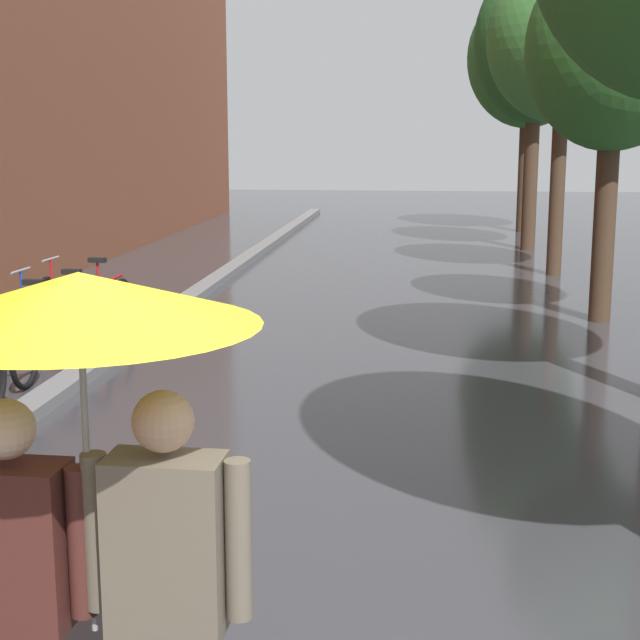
{
  "coord_description": "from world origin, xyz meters",
  "views": [
    {
      "loc": [
        0.35,
        -2.66,
        2.53
      ],
      "look_at": [
        -0.31,
        3.35,
        1.35
      ],
      "focal_mm": 54.11,
      "sensor_mm": 36.0,
      "label": 1
    }
  ],
  "objects_px": {
    "street_tree_3": "(564,42)",
    "parked_bicycle_7": "(84,302)",
    "street_tree_4": "(536,44)",
    "couple_under_umbrella": "(87,460)",
    "parked_bicycle_6": "(58,318)",
    "parked_bicycle_5": "(19,331)",
    "street_tree_2": "(614,51)",
    "street_tree_5": "(529,58)"
  },
  "relations": [
    {
      "from": "street_tree_4",
      "to": "street_tree_5",
      "type": "distance_m",
      "value": 3.95
    },
    {
      "from": "street_tree_4",
      "to": "street_tree_5",
      "type": "height_order",
      "value": "street_tree_5"
    },
    {
      "from": "parked_bicycle_5",
      "to": "couple_under_umbrella",
      "type": "height_order",
      "value": "couple_under_umbrella"
    },
    {
      "from": "street_tree_3",
      "to": "parked_bicycle_7",
      "type": "relative_size",
      "value": 4.9
    },
    {
      "from": "parked_bicycle_5",
      "to": "parked_bicycle_7",
      "type": "distance_m",
      "value": 1.86
    },
    {
      "from": "street_tree_2",
      "to": "parked_bicycle_6",
      "type": "relative_size",
      "value": 4.44
    },
    {
      "from": "street_tree_4",
      "to": "parked_bicycle_6",
      "type": "distance_m",
      "value": 13.06
    },
    {
      "from": "couple_under_umbrella",
      "to": "parked_bicycle_6",
      "type": "bearing_deg",
      "value": 112.35
    },
    {
      "from": "street_tree_2",
      "to": "street_tree_4",
      "type": "relative_size",
      "value": 0.81
    },
    {
      "from": "street_tree_4",
      "to": "couple_under_umbrella",
      "type": "xyz_separation_m",
      "value": [
        -3.33,
        -18.34,
        -2.92
      ]
    },
    {
      "from": "street_tree_5",
      "to": "parked_bicycle_5",
      "type": "xyz_separation_m",
      "value": [
        -6.88,
        -15.36,
        -3.96
      ]
    },
    {
      "from": "street_tree_5",
      "to": "parked_bicycle_7",
      "type": "distance_m",
      "value": 15.63
    },
    {
      "from": "street_tree_3",
      "to": "street_tree_4",
      "type": "bearing_deg",
      "value": 91.29
    },
    {
      "from": "street_tree_4",
      "to": "parked_bicycle_5",
      "type": "bearing_deg",
      "value": -120.18
    },
    {
      "from": "street_tree_3",
      "to": "parked_bicycle_7",
      "type": "bearing_deg",
      "value": -139.14
    },
    {
      "from": "parked_bicycle_5",
      "to": "parked_bicycle_7",
      "type": "height_order",
      "value": "same"
    },
    {
      "from": "street_tree_2",
      "to": "street_tree_3",
      "type": "bearing_deg",
      "value": 91.06
    },
    {
      "from": "parked_bicycle_5",
      "to": "street_tree_3",
      "type": "bearing_deg",
      "value": 48.53
    },
    {
      "from": "street_tree_2",
      "to": "street_tree_4",
      "type": "distance_m",
      "value": 8.16
    },
    {
      "from": "street_tree_5",
      "to": "parked_bicycle_6",
      "type": "relative_size",
      "value": 5.49
    },
    {
      "from": "parked_bicycle_5",
      "to": "street_tree_2",
      "type": "bearing_deg",
      "value": 25.85
    },
    {
      "from": "street_tree_2",
      "to": "street_tree_4",
      "type": "height_order",
      "value": "street_tree_4"
    },
    {
      "from": "street_tree_5",
      "to": "parked_bicycle_6",
      "type": "xyz_separation_m",
      "value": [
        -6.76,
        -14.54,
        -3.96
      ]
    },
    {
      "from": "street_tree_3",
      "to": "street_tree_5",
      "type": "distance_m",
      "value": 7.75
    },
    {
      "from": "street_tree_4",
      "to": "couple_under_umbrella",
      "type": "relative_size",
      "value": 2.92
    },
    {
      "from": "street_tree_3",
      "to": "parked_bicycle_7",
      "type": "height_order",
      "value": "street_tree_3"
    },
    {
      "from": "couple_under_umbrella",
      "to": "street_tree_2",
      "type": "bearing_deg",
      "value": 71.11
    },
    {
      "from": "street_tree_5",
      "to": "parked_bicycle_5",
      "type": "bearing_deg",
      "value": -114.14
    },
    {
      "from": "parked_bicycle_6",
      "to": "parked_bicycle_5",
      "type": "bearing_deg",
      "value": -98.79
    },
    {
      "from": "parked_bicycle_6",
      "to": "couple_under_umbrella",
      "type": "relative_size",
      "value": 0.53
    },
    {
      "from": "parked_bicycle_6",
      "to": "couple_under_umbrella",
      "type": "distance_m",
      "value": 8.43
    },
    {
      "from": "street_tree_2",
      "to": "street_tree_4",
      "type": "bearing_deg",
      "value": 91.17
    },
    {
      "from": "street_tree_4",
      "to": "parked_bicycle_7",
      "type": "relative_size",
      "value": 5.43
    },
    {
      "from": "street_tree_3",
      "to": "street_tree_4",
      "type": "height_order",
      "value": "street_tree_4"
    },
    {
      "from": "couple_under_umbrella",
      "to": "street_tree_4",
      "type": "bearing_deg",
      "value": 79.7
    },
    {
      "from": "street_tree_2",
      "to": "parked_bicycle_7",
      "type": "height_order",
      "value": "street_tree_2"
    },
    {
      "from": "street_tree_5",
      "to": "parked_bicycle_7",
      "type": "bearing_deg",
      "value": -116.76
    },
    {
      "from": "street_tree_2",
      "to": "street_tree_5",
      "type": "xyz_separation_m",
      "value": [
        0.08,
        12.06,
        0.77
      ]
    },
    {
      "from": "street_tree_3",
      "to": "parked_bicycle_5",
      "type": "bearing_deg",
      "value": -131.47
    },
    {
      "from": "parked_bicycle_6",
      "to": "couple_under_umbrella",
      "type": "bearing_deg",
      "value": -67.65
    },
    {
      "from": "parked_bicycle_5",
      "to": "parked_bicycle_6",
      "type": "distance_m",
      "value": 0.82
    },
    {
      "from": "parked_bicycle_5",
      "to": "couple_under_umbrella",
      "type": "xyz_separation_m",
      "value": [
        3.31,
        -6.92,
        1.06
      ]
    }
  ]
}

